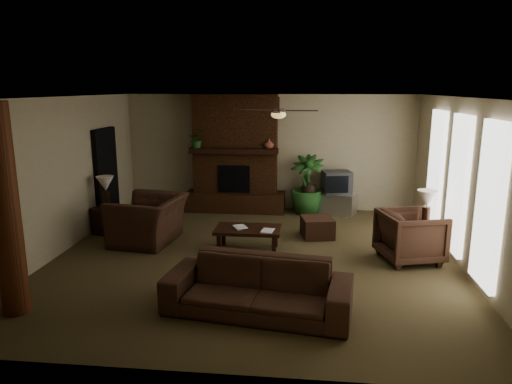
# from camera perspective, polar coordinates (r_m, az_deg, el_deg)

# --- Properties ---
(room_shell) EXTENTS (7.00, 7.00, 7.00)m
(room_shell) POSITION_cam_1_polar(r_m,az_deg,el_deg) (8.03, -0.30, 1.46)
(room_shell) COLOR brown
(room_shell) RESTS_ON ground
(fireplace) EXTENTS (2.40, 0.70, 2.80)m
(fireplace) POSITION_cam_1_polar(r_m,az_deg,el_deg) (11.32, -2.53, 3.49)
(fireplace) COLOR #492713
(fireplace) RESTS_ON ground
(windows) EXTENTS (0.08, 3.65, 2.35)m
(windows) POSITION_cam_1_polar(r_m,az_deg,el_deg) (8.58, 23.41, 0.80)
(windows) COLOR white
(windows) RESTS_ON ground
(log_column) EXTENTS (0.36, 0.36, 2.80)m
(log_column) POSITION_cam_1_polar(r_m,az_deg,el_deg) (6.82, -28.28, -2.11)
(log_column) COLOR #5E2E17
(log_column) RESTS_ON ground
(doorway) EXTENTS (0.10, 1.00, 2.10)m
(doorway) POSITION_cam_1_polar(r_m,az_deg,el_deg) (10.72, -17.79, 1.80)
(doorway) COLOR black
(doorway) RESTS_ON ground
(ceiling_fan) EXTENTS (1.35, 1.35, 0.37)m
(ceiling_fan) POSITION_cam_1_polar(r_m,az_deg,el_deg) (8.15, 2.76, 9.63)
(ceiling_fan) COLOR #311F16
(ceiling_fan) RESTS_ON ceiling
(sofa) EXTENTS (2.55, 1.08, 0.96)m
(sofa) POSITION_cam_1_polar(r_m,az_deg,el_deg) (6.30, 0.22, -10.50)
(sofa) COLOR #3F281B
(sofa) RESTS_ON ground
(armchair_left) EXTENTS (1.05, 1.47, 1.20)m
(armchair_left) POSITION_cam_1_polar(r_m,az_deg,el_deg) (9.27, -13.04, -2.42)
(armchair_left) COLOR #3F281B
(armchair_left) RESTS_ON ground
(armchair_right) EXTENTS (1.11, 1.15, 0.98)m
(armchair_right) POSITION_cam_1_polar(r_m,az_deg,el_deg) (8.51, 18.36, -4.87)
(armchair_right) COLOR #3F281B
(armchair_right) RESTS_ON ground
(coffee_table) EXTENTS (1.20, 0.70, 0.43)m
(coffee_table) POSITION_cam_1_polar(r_m,az_deg,el_deg) (8.63, -0.99, -4.77)
(coffee_table) COLOR black
(coffee_table) RESTS_ON ground
(ottoman) EXTENTS (0.71, 0.71, 0.40)m
(ottoman) POSITION_cam_1_polar(r_m,az_deg,el_deg) (9.52, 7.49, -4.30)
(ottoman) COLOR #3F281B
(ottoman) RESTS_ON ground
(tv_stand) EXTENTS (0.97, 0.77, 0.50)m
(tv_stand) POSITION_cam_1_polar(r_m,az_deg,el_deg) (11.33, 9.88, -1.35)
(tv_stand) COLOR silver
(tv_stand) RESTS_ON ground
(tv) EXTENTS (0.74, 0.65, 0.52)m
(tv) POSITION_cam_1_polar(r_m,az_deg,el_deg) (11.21, 9.82, 1.17)
(tv) COLOR #363638
(tv) RESTS_ON tv_stand
(floor_vase) EXTENTS (0.34, 0.34, 0.77)m
(floor_vase) POSITION_cam_1_polar(r_m,az_deg,el_deg) (11.17, 6.43, -0.49)
(floor_vase) COLOR #2D2219
(floor_vase) RESTS_ON ground
(floor_plant) EXTENTS (0.99, 1.50, 0.78)m
(floor_plant) POSITION_cam_1_polar(r_m,az_deg,el_deg) (11.20, 6.15, -0.66)
(floor_plant) COLOR #265321
(floor_plant) RESTS_ON ground
(side_table_left) EXTENTS (0.64, 0.64, 0.55)m
(side_table_left) POSITION_cam_1_polar(r_m,az_deg,el_deg) (10.15, -17.58, -3.28)
(side_table_left) COLOR black
(side_table_left) RESTS_ON ground
(lamp_left) EXTENTS (0.45, 0.45, 0.65)m
(lamp_left) POSITION_cam_1_polar(r_m,az_deg,el_deg) (9.96, -17.90, 0.71)
(lamp_left) COLOR #311F16
(lamp_left) RESTS_ON side_table_left
(side_table_right) EXTENTS (0.65, 0.65, 0.55)m
(side_table_right) POSITION_cam_1_polar(r_m,az_deg,el_deg) (8.91, 20.15, -5.68)
(side_table_right) COLOR black
(side_table_right) RESTS_ON ground
(lamp_right) EXTENTS (0.40, 0.40, 0.65)m
(lamp_right) POSITION_cam_1_polar(r_m,az_deg,el_deg) (8.73, 20.15, -1.09)
(lamp_right) COLOR #311F16
(lamp_right) RESTS_ON side_table_right
(mantel_plant) EXTENTS (0.47, 0.50, 0.33)m
(mantel_plant) POSITION_cam_1_polar(r_m,az_deg,el_deg) (11.12, -7.19, 6.20)
(mantel_plant) COLOR #265321
(mantel_plant) RESTS_ON fireplace
(mantel_vase) EXTENTS (0.27, 0.28, 0.22)m
(mantel_vase) POSITION_cam_1_polar(r_m,az_deg,el_deg) (10.92, 1.60, 5.89)
(mantel_vase) COLOR #944E3B
(mantel_vase) RESTS_ON fireplace
(book_a) EXTENTS (0.20, 0.12, 0.29)m
(book_a) POSITION_cam_1_polar(r_m,az_deg,el_deg) (8.55, -2.64, -3.54)
(book_a) COLOR #999999
(book_a) RESTS_ON coffee_table
(book_b) EXTENTS (0.21, 0.05, 0.29)m
(book_b) POSITION_cam_1_polar(r_m,az_deg,el_deg) (8.40, 0.72, -3.83)
(book_b) COLOR #999999
(book_b) RESTS_ON coffee_table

